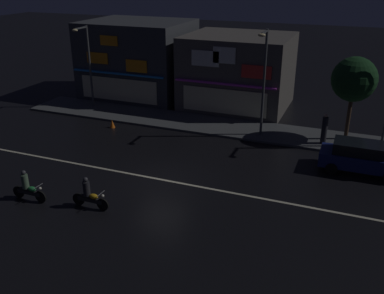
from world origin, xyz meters
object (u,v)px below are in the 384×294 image
streetlamp_west (87,59)px  parked_car_near_kerb (361,157)px  streetlamp_mid (264,75)px  pedestrian_on_sidewalk (324,130)px  motorcycle_following (89,195)px  motorcycle_lead (28,188)px  traffic_cone (112,124)px

streetlamp_west → parked_car_near_kerb: 20.58m
streetlamp_west → streetlamp_mid: 13.83m
pedestrian_on_sidewalk → motorcycle_following: (-9.16, -11.64, -0.40)m
parked_car_near_kerb → motorcycle_lead: size_ratio=2.26×
traffic_cone → motorcycle_lead: bearing=-81.1°
streetlamp_mid → parked_car_near_kerb: (6.16, -2.95, -3.25)m
streetlamp_west → motorcycle_lead: 14.75m
streetlamp_west → parked_car_near_kerb: size_ratio=1.43×
streetlamp_mid → parked_car_near_kerb: bearing=-25.6°
motorcycle_following → parked_car_near_kerb: bearing=-148.1°
pedestrian_on_sidewalk → motorcycle_lead: bearing=-125.4°
streetlamp_west → traffic_cone: size_ratio=11.15×
streetlamp_west → parked_car_near_kerb: streetlamp_west is taller
streetlamp_west → motorcycle_following: (8.55, -12.85, -3.19)m
streetlamp_mid → traffic_cone: 10.77m
streetlamp_west → motorcycle_lead: bearing=-67.7°
pedestrian_on_sidewalk → parked_car_near_kerb: pedestrian_on_sidewalk is taller
streetlamp_mid → pedestrian_on_sidewalk: bearing=1.9°
parked_car_near_kerb → pedestrian_on_sidewalk: bearing=125.6°
streetlamp_west → traffic_cone: (3.89, -3.29, -3.55)m
pedestrian_on_sidewalk → streetlamp_mid: bearing=-168.1°
streetlamp_mid → pedestrian_on_sidewalk: 5.02m
streetlamp_mid → motorcycle_following: size_ratio=3.53×
motorcycle_lead → traffic_cone: (-1.57, 10.03, -0.36)m
streetlamp_mid → motorcycle_lead: 14.98m
parked_car_near_kerb → motorcycle_following: 14.23m
motorcycle_lead → pedestrian_on_sidewalk: bearing=-139.5°
pedestrian_on_sidewalk → traffic_cone: pedestrian_on_sidewalk is taller
motorcycle_lead → motorcycle_following: same height
motorcycle_lead → parked_car_near_kerb: bearing=-152.2°
streetlamp_mid → motorcycle_following: (-5.21, -11.50, -3.49)m
streetlamp_mid → pedestrian_on_sidewalk: size_ratio=3.50×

